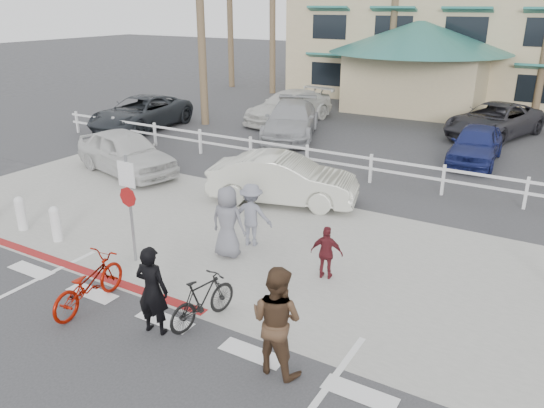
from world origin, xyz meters
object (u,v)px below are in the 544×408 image
Objects in this scene: bike_red at (88,283)px; bike_black at (203,300)px; car_white_sedan at (283,179)px; car_red_compact at (126,152)px; sign_post at (130,203)px.

bike_red is 2.42m from bike_black.
car_white_sedan reaches higher than bike_black.
bike_black is at bearing -112.82° from car_red_compact.
car_red_compact is at bearing -26.82° from bike_black.
car_red_compact reaches higher than bike_black.
bike_black is at bearing -178.67° from car_white_sedan.
bike_black is 6.69m from car_white_sedan.
car_white_sedan is (0.42, 7.11, 0.23)m from bike_red.
bike_black is 10.20m from car_red_compact.
bike_red is 7.13m from car_white_sedan.
sign_post reaches higher than bike_black.
bike_red is 0.43× the size of car_white_sedan.
sign_post is 2.25m from bike_red.
bike_red is 0.43× the size of car_red_compact.
bike_black is (2.32, 0.69, -0.02)m from bike_red.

